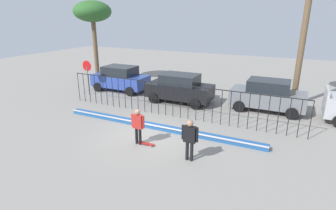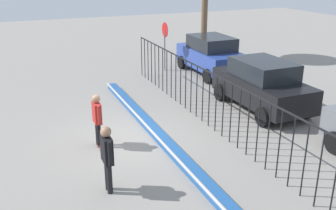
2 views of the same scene
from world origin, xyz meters
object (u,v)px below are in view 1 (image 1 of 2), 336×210
stop_sign (87,73)px  palm_tree_short (93,13)px  skateboard (146,144)px  parked_car_black (180,88)px  parked_car_blue (120,78)px  skateboarder (138,124)px  camera_operator (190,137)px  parked_car_gray (268,95)px

stop_sign → palm_tree_short: size_ratio=0.37×
skateboard → stop_sign: (-7.84, 5.22, 1.56)m
parked_car_black → stop_sign: stop_sign is taller
palm_tree_short → parked_car_blue: bearing=-21.6°
parked_car_black → stop_sign: size_ratio=1.72×
skateboard → parked_car_blue: size_ratio=0.19×
skateboarder → stop_sign: 9.19m
parked_car_blue → skateboard: bearing=-45.8°
camera_operator → parked_car_black: size_ratio=0.40×
parked_car_black → parked_car_gray: size_ratio=1.00×
camera_operator → skateboard: bearing=30.0°
skateboard → parked_car_blue: 9.62m
skateboard → camera_operator: bearing=-18.5°
skateboarder → stop_sign: bearing=124.2°
camera_operator → parked_car_blue: bearing=-0.8°
skateboarder → skateboard: bearing=-10.9°
skateboard → stop_sign: stop_sign is taller
skateboarder → parked_car_blue: bearing=109.3°
parked_car_gray → palm_tree_short: 14.82m
stop_sign → palm_tree_short: 5.53m
skateboard → parked_car_blue: (-6.38, 7.14, 0.91)m
camera_operator → parked_car_blue: 11.48m
camera_operator → parked_car_gray: 7.89m
skateboarder → parked_car_blue: size_ratio=0.39×
skateboarder → camera_operator: 2.63m
skateboarder → stop_sign: (-7.49, 5.28, 0.62)m
skateboarder → skateboard: size_ratio=2.07×
parked_car_gray → palm_tree_short: size_ratio=0.64×
parked_car_black → skateboarder: bearing=-84.0°
parked_car_gray → parked_car_blue: bearing=-177.3°
stop_sign → parked_car_black: bearing=10.5°
parked_car_blue → stop_sign: bearing=-124.7°
skateboard → parked_car_black: 6.62m
parked_car_black → parked_car_blue: bearing=171.7°
skateboarder → palm_tree_short: size_ratio=0.25×
skateboard → skateboarder: bearing=-178.3°
skateboard → parked_car_blue: bearing=123.7°
parked_car_gray → parked_car_black: bearing=-169.8°
parked_car_blue → stop_sign: (-1.46, -1.92, 0.64)m
skateboarder → parked_car_blue: 9.40m
skateboard → parked_car_gray: bearing=51.0°
palm_tree_short → parked_car_black: bearing=-13.1°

